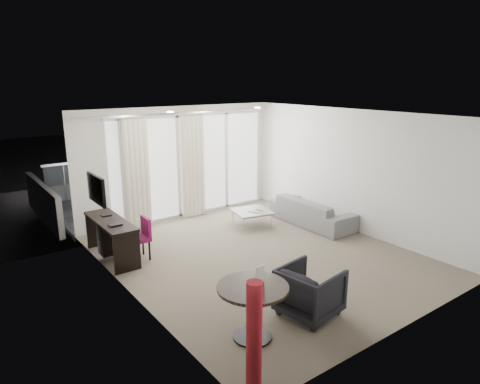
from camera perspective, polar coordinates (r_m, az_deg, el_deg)
floor at (r=8.08m, az=2.54°, el=-8.45°), size 5.00×6.00×0.00m
ceiling at (r=7.45m, az=2.77°, el=10.25°), size 5.00×6.00×0.00m
wall_left at (r=6.45m, az=-14.96°, el=-2.76°), size 0.00×6.00×2.60m
wall_right at (r=9.39m, az=14.65°, el=2.74°), size 0.00×6.00×2.60m
wall_front at (r=5.75m, az=21.79°, el=-5.54°), size 5.00×0.00×2.60m
window_panel at (r=10.26m, az=-6.53°, el=3.56°), size 4.00×0.02×2.38m
window_frame at (r=10.25m, az=-6.49°, el=3.55°), size 4.10×0.06×2.44m
curtain_left at (r=9.50m, az=-13.64°, el=2.31°), size 0.60×0.20×2.38m
curtain_right at (r=10.10m, az=-6.31°, el=3.38°), size 0.60×0.20×2.38m
curtain_track at (r=9.81m, az=-7.80°, el=10.37°), size 4.80×0.04×0.04m
downlight_a at (r=8.30m, az=-9.28°, el=10.49°), size 0.12×0.12×0.02m
downlight_b at (r=9.44m, az=2.34°, el=11.18°), size 0.12×0.12×0.02m
desk at (r=8.19m, az=-16.73°, el=-6.05°), size 0.48×1.55×0.73m
tv at (r=7.78m, az=-18.62°, el=0.33°), size 0.05×0.80×0.50m
desk_chair at (r=7.99m, az=-13.53°, el=-6.14°), size 0.44×0.42×0.78m
round_table at (r=5.58m, az=1.69°, el=-15.72°), size 1.01×1.01×0.72m
menu_card at (r=5.48m, az=2.65°, el=-12.04°), size 0.13×0.02×0.23m
red_lamp at (r=4.52m, az=1.88°, el=-19.37°), size 0.28×0.28×1.31m
tub_armchair at (r=6.15m, az=9.29°, el=-12.94°), size 0.88×0.86×0.70m
coffee_table at (r=9.59m, az=1.56°, el=-3.50°), size 0.94×0.94×0.35m
remote at (r=9.52m, az=2.46°, el=-2.48°), size 0.08×0.18×0.02m
magazine at (r=9.48m, az=2.08°, el=-2.54°), size 0.35×0.38×0.02m
sofa at (r=9.78m, az=9.57°, el=-2.57°), size 0.80×2.04×0.60m
terrace_slab at (r=11.87m, az=-9.99°, el=-1.28°), size 5.60×3.00×0.12m
rattan_chair_a at (r=12.21m, az=-5.99°, el=1.82°), size 0.82×0.82×0.91m
rattan_chair_b at (r=12.02m, az=-2.92°, el=1.41°), size 0.68×0.68×0.80m
rattan_table at (r=11.86m, az=-3.26°, el=0.49°), size 0.65×0.65×0.51m
balustrade at (r=13.02m, az=-12.95°, el=2.54°), size 5.50×0.06×1.05m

